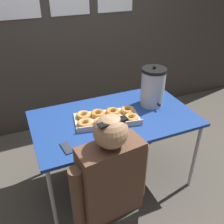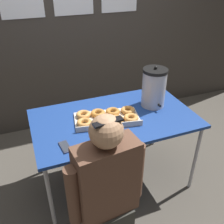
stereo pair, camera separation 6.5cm
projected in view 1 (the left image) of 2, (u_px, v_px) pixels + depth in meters
name	position (u px, v px, depth m)	size (l,w,h in m)	color
ground_plane	(114.00, 179.00, 2.62)	(12.00, 12.00, 0.00)	#4C473F
back_wall	(70.00, 20.00, 2.94)	(6.00, 0.11, 2.72)	#38332D
folding_table	(114.00, 121.00, 2.25)	(1.44, 0.84, 0.77)	navy
donut_box	(107.00, 117.00, 2.17)	(0.61, 0.39, 0.06)	beige
coffee_urn	(153.00, 87.00, 2.33)	(0.23, 0.26, 0.40)	#B7B7BC
cell_phone	(67.00, 148.00, 1.85)	(0.08, 0.15, 0.01)	#2D334C
person_seated	(111.00, 196.00, 1.69)	(0.55, 0.26, 1.24)	#33332D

